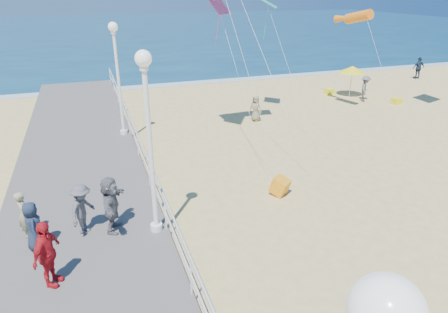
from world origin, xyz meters
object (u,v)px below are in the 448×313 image
object	(u,v)px
beach_umbrella	(353,69)
beach_chair_right	(396,101)
lamp_post_mid	(149,127)
box_kite	(280,188)
spectator_4	(33,226)
beach_chair_left	(329,91)
spectator_5	(111,204)
spectator_3	(47,254)
beach_walker_a	(365,89)
beach_walker_b	(419,68)
spectator_2	(83,209)
lamp_post_far	(117,68)
spectator_6	(24,214)
beach_walker_c	(256,108)

from	to	relation	value
beach_umbrella	beach_chair_right	xyz separation A→B (m)	(1.75, -2.66, -1.71)
lamp_post_mid	box_kite	size ratio (longest dim) A/B	8.87
spectator_4	beach_chair_left	distance (m)	22.93
spectator_5	spectator_3	bearing A→B (deg)	155.95
spectator_4	beach_walker_a	xyz separation A→B (m)	(19.47, 11.31, -0.27)
box_kite	beach_walker_b	bearing A→B (deg)	0.13
spectator_3	beach_chair_right	world-z (taller)	spectator_3
spectator_3	beach_walker_b	distance (m)	32.80
spectator_5	spectator_2	bearing A→B (deg)	96.31
lamp_post_far	beach_walker_a	world-z (taller)	lamp_post_far
spectator_3	spectator_6	world-z (taller)	spectator_3
spectator_5	beach_walker_c	xyz separation A→B (m)	(8.71, 9.49, -0.54)
beach_umbrella	spectator_5	bearing A→B (deg)	-144.17
lamp_post_mid	lamp_post_far	distance (m)	9.00
spectator_5	beach_walker_c	size ratio (longest dim) A/B	1.18
spectator_4	beach_walker_c	distance (m)	14.56
beach_chair_left	beach_chair_right	xyz separation A→B (m)	(2.70, -3.76, 0.00)
spectator_3	box_kite	size ratio (longest dim) A/B	2.94
beach_chair_left	spectator_5	bearing A→B (deg)	-140.24
lamp_post_mid	beach_chair_left	size ratio (longest dim) A/B	9.67
lamp_post_far	beach_walker_c	distance (m)	8.10
lamp_post_mid	spectator_3	world-z (taller)	lamp_post_mid
beach_walker_b	beach_walker_c	bearing A→B (deg)	24.70
box_kite	beach_chair_left	size ratio (longest dim) A/B	1.09
lamp_post_far	beach_walker_b	distance (m)	25.98
spectator_2	beach_walker_a	distance (m)	21.20
beach_walker_b	box_kite	bearing A→B (deg)	41.46
spectator_6	beach_walker_b	xyz separation A→B (m)	(28.50, 15.03, -0.22)
spectator_2	spectator_3	size ratio (longest dim) A/B	0.90
beach_walker_a	beach_walker_b	bearing A→B (deg)	-22.90
lamp_post_far	beach_walker_b	size ratio (longest dim) A/B	2.96
beach_chair_right	spectator_2	bearing A→B (deg)	-154.06
lamp_post_far	beach_umbrella	size ratio (longest dim) A/B	2.49
box_kite	beach_chair_left	bearing A→B (deg)	15.00
beach_umbrella	beach_chair_right	size ratio (longest dim) A/B	3.89
beach_walker_c	beach_umbrella	distance (m)	9.02
spectator_3	spectator_6	distance (m)	2.61
lamp_post_mid	beach_umbrella	xyz separation A→B (m)	(15.96, 12.82, -1.75)
beach_chair_right	beach_walker_b	bearing A→B (deg)	39.09
box_kite	beach_umbrella	size ratio (longest dim) A/B	0.28
spectator_4	spectator_3	bearing A→B (deg)	-171.88
spectator_3	beach_walker_b	xyz separation A→B (m)	(27.73, 17.51, -0.38)
spectator_4	beach_umbrella	distance (m)	23.07
beach_chair_left	spectator_3	bearing A→B (deg)	-139.13
lamp_post_far	beach_chair_left	xyz separation A→B (m)	(15.01, 4.92, -3.46)
lamp_post_mid	spectator_6	xyz separation A→B (m)	(-3.62, 0.95, -2.55)
spectator_6	beach_chair_left	size ratio (longest dim) A/B	2.60
lamp_post_mid	lamp_post_far	bearing A→B (deg)	90.00
spectator_6	beach_chair_right	bearing A→B (deg)	-72.21
beach_walker_b	spectator_3	bearing A→B (deg)	37.73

